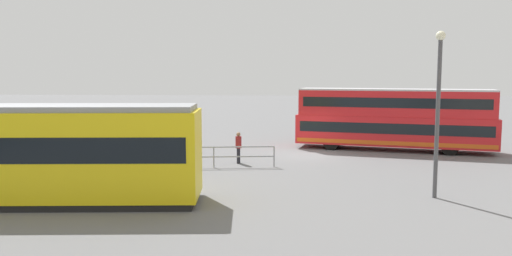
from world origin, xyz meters
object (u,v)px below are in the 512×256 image
object	(u,v)px
double_decker_bus	(393,119)
info_sign	(102,136)
street_lamp	(438,101)
pedestrian_near_railing	(238,145)

from	to	relation	value
double_decker_bus	info_sign	xyz separation A→B (m)	(16.02, 6.63, -0.38)
double_decker_bus	info_sign	distance (m)	17.34
double_decker_bus	street_lamp	xyz separation A→B (m)	(0.81, 12.10, 1.78)
double_decker_bus	pedestrian_near_railing	bearing A→B (deg)	29.77
double_decker_bus	street_lamp	bearing A→B (deg)	86.18
info_sign	street_lamp	distance (m)	16.31
pedestrian_near_railing	info_sign	bearing A→B (deg)	11.52
info_sign	street_lamp	xyz separation A→B (m)	(-15.21, 5.48, 2.15)
double_decker_bus	street_lamp	world-z (taller)	street_lamp
street_lamp	info_sign	bearing A→B (deg)	-19.81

